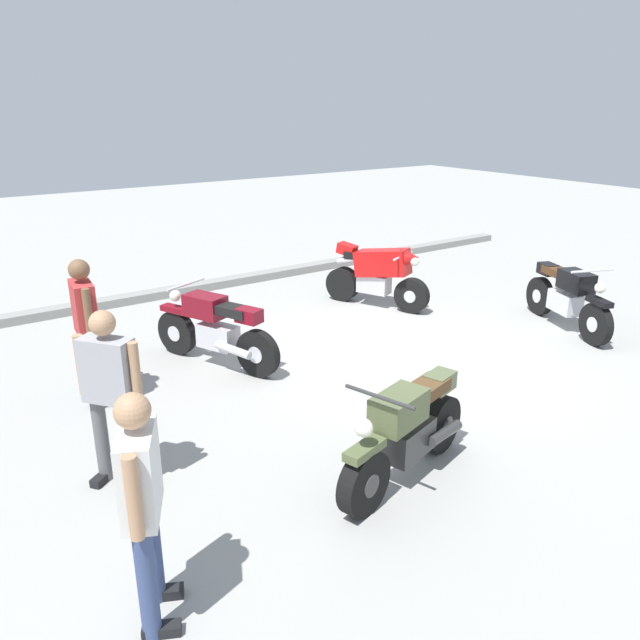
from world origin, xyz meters
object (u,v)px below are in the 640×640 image
object	(u,v)px
person_in_white_shirt	(142,496)
person_in_gray_shirt	(110,388)
motorcycle_red_sportbike	(377,273)
motorcycle_olive_vintage	(407,433)
motorcycle_maroon_cruiser	(215,329)
traffic_cone	(392,262)
person_in_red_shirt	(86,322)
motorcycle_black_cruiser	(567,297)

from	to	relation	value
person_in_white_shirt	person_in_gray_shirt	bearing A→B (deg)	105.22
motorcycle_red_sportbike	person_in_gray_shirt	size ratio (longest dim) A/B	1.09
person_in_gray_shirt	motorcycle_olive_vintage	bearing A→B (deg)	109.33
motorcycle_maroon_cruiser	traffic_cone	distance (m)	5.53
motorcycle_maroon_cruiser	traffic_cone	world-z (taller)	motorcycle_maroon_cruiser
person_in_gray_shirt	person_in_red_shirt	world-z (taller)	person_in_red_shirt
motorcycle_red_sportbike	person_in_white_shirt	size ratio (longest dim) A/B	1.08
motorcycle_red_sportbike	person_in_red_shirt	bearing A→B (deg)	-102.92
motorcycle_red_sportbike	motorcycle_olive_vintage	world-z (taller)	motorcycle_red_sportbike
motorcycle_olive_vintage	motorcycle_maroon_cruiser	bearing A→B (deg)	-101.50
traffic_cone	motorcycle_red_sportbike	bearing A→B (deg)	-137.73
motorcycle_black_cruiser	person_in_white_shirt	distance (m)	7.76
person_in_gray_shirt	person_in_red_shirt	bearing A→B (deg)	-136.23
motorcycle_olive_vintage	person_in_red_shirt	world-z (taller)	person_in_red_shirt
person_in_red_shirt	person_in_gray_shirt	bearing A→B (deg)	-93.04
motorcycle_black_cruiser	motorcycle_red_sportbike	xyz separation A→B (m)	(-1.74, 2.57, 0.07)
person_in_white_shirt	motorcycle_maroon_cruiser	bearing A→B (deg)	84.37
motorcycle_maroon_cruiser	person_in_gray_shirt	xyz separation A→B (m)	(-1.98, -2.01, 0.47)
person_in_gray_shirt	traffic_cone	bearing A→B (deg)	173.65
motorcycle_black_cruiser	motorcycle_maroon_cruiser	distance (m)	5.50
motorcycle_olive_vintage	person_in_gray_shirt	xyz separation A→B (m)	(-2.26, 1.49, 0.50)
motorcycle_maroon_cruiser	traffic_cone	size ratio (longest dim) A/B	3.72
motorcycle_olive_vintage	person_in_red_shirt	distance (m)	3.90
motorcycle_black_cruiser	traffic_cone	xyz separation A→B (m)	(-0.13, 4.03, -0.26)
motorcycle_black_cruiser	person_in_white_shirt	size ratio (longest dim) A/B	1.15
motorcycle_black_cruiser	person_in_gray_shirt	bearing A→B (deg)	-67.79
motorcycle_maroon_cruiser	person_in_red_shirt	world-z (taller)	person_in_red_shirt
person_in_red_shirt	traffic_cone	distance (m)	7.20
motorcycle_red_sportbike	motorcycle_olive_vintage	xyz separation A→B (m)	(-3.16, -4.25, -0.11)
person_in_gray_shirt	person_in_white_shirt	world-z (taller)	person_in_white_shirt
motorcycle_black_cruiser	person_in_white_shirt	bearing A→B (deg)	-54.70
person_in_gray_shirt	person_in_red_shirt	distance (m)	1.85
person_in_gray_shirt	motorcycle_black_cruiser	bearing A→B (deg)	144.22
person_in_white_shirt	person_in_red_shirt	world-z (taller)	person_in_red_shirt
motorcycle_red_sportbike	motorcycle_black_cruiser	bearing A→B (deg)	10.83
person_in_gray_shirt	motorcycle_maroon_cruiser	bearing A→B (deg)	-171.82
motorcycle_maroon_cruiser	person_in_red_shirt	xyz separation A→B (m)	(-1.69, -0.18, 0.50)
motorcycle_olive_vintage	traffic_cone	size ratio (longest dim) A/B	3.62
motorcycle_red_sportbike	traffic_cone	world-z (taller)	motorcycle_red_sportbike
person_in_gray_shirt	traffic_cone	world-z (taller)	person_in_gray_shirt
person_in_white_shirt	traffic_cone	distance (m)	9.52
motorcycle_red_sportbike	person_in_white_shirt	bearing A→B (deg)	-75.02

